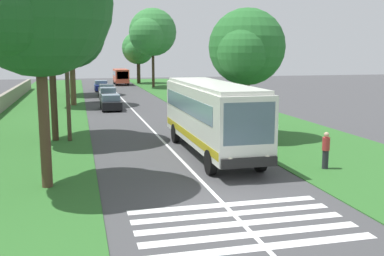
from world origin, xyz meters
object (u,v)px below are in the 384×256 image
(trailing_minibus_0, at_px, (121,75))
(roadside_tree_left_1, at_px, (68,36))
(trailing_car_1, at_px, (108,94))
(pedestrian, at_px, (326,150))
(roadside_tree_left_3, at_px, (70,41))
(roadside_tree_right_1, at_px, (151,34))
(coach_bus, at_px, (211,113))
(roadside_tree_right_0, at_px, (137,49))
(roadside_tree_right_3, at_px, (245,49))
(utility_pole, at_px, (67,78))
(roadside_tree_left_0, at_px, (35,6))
(roadside_tree_left_2, at_px, (47,11))
(trailing_car_3, at_px, (101,86))
(trailing_car_0, at_px, (111,103))
(trailing_car_2, at_px, (106,91))

(trailing_minibus_0, xyz_separation_m, roadside_tree_left_1, (-27.88, 7.49, 5.25))
(trailing_car_1, height_order, pedestrian, pedestrian)
(roadside_tree_left_1, xyz_separation_m, pedestrian, (-28.67, -11.52, -5.88))
(roadside_tree_left_3, height_order, roadside_tree_right_1, roadside_tree_right_1)
(trailing_car_1, relative_size, pedestrian, 2.54)
(coach_bus, xyz_separation_m, trailing_car_1, (28.38, 3.47, -1.48))
(roadside_tree_right_0, relative_size, roadside_tree_right_3, 1.09)
(utility_pole, relative_size, pedestrian, 4.23)
(roadside_tree_left_0, bearing_deg, roadside_tree_left_3, -0.94)
(roadside_tree_left_2, relative_size, roadside_tree_left_3, 1.10)
(trailing_car_1, height_order, trailing_car_3, same)
(trailing_car_1, height_order, roadside_tree_left_2, roadside_tree_left_2)
(roadside_tree_right_1, bearing_deg, trailing_car_1, 156.26)
(trailing_car_0, relative_size, roadside_tree_right_1, 0.37)
(trailing_car_3, bearing_deg, trailing_car_2, -178.14)
(trailing_car_0, relative_size, trailing_minibus_0, 0.72)
(roadside_tree_left_1, bearing_deg, utility_pole, -179.63)
(roadside_tree_left_0, xyz_separation_m, roadside_tree_right_1, (49.87, -12.20, 0.92))
(roadside_tree_left_1, xyz_separation_m, roadside_tree_right_0, (30.48, -10.60, -1.02))
(roadside_tree_right_3, bearing_deg, trailing_car_1, 15.28)
(trailing_car_2, bearing_deg, pedestrian, -168.84)
(roadside_tree_left_1, bearing_deg, roadside_tree_right_0, -19.17)
(pedestrian, bearing_deg, trailing_car_0, 18.09)
(trailing_car_1, distance_m, roadside_tree_right_3, 25.90)
(roadside_tree_right_3, relative_size, pedestrian, 4.66)
(trailing_car_2, distance_m, trailing_minibus_0, 18.92)
(roadside_tree_left_3, distance_m, roadside_tree_right_3, 33.50)
(roadside_tree_right_3, bearing_deg, roadside_tree_left_0, 125.36)
(utility_pole, bearing_deg, trailing_car_0, -13.30)
(trailing_car_3, bearing_deg, roadside_tree_right_1, -60.13)
(roadside_tree_right_3, bearing_deg, trailing_car_2, 12.40)
(roadside_tree_left_1, bearing_deg, roadside_tree_left_2, 177.35)
(roadside_tree_left_1, distance_m, roadside_tree_left_3, 11.23)
(coach_bus, xyz_separation_m, trailing_car_0, (19.97, 3.77, -1.48))
(trailing_car_0, height_order, trailing_minibus_0, trailing_minibus_0)
(trailing_minibus_0, relative_size, roadside_tree_right_3, 0.76)
(coach_bus, distance_m, trailing_car_2, 33.83)
(trailing_minibus_0, relative_size, roadside_tree_left_3, 0.60)
(roadside_tree_left_1, xyz_separation_m, roadside_tree_right_1, (21.34, -11.48, 1.12))
(trailing_car_3, height_order, roadside_tree_right_3, roadside_tree_right_3)
(trailing_car_1, bearing_deg, roadside_tree_left_2, 168.13)
(roadside_tree_left_1, bearing_deg, trailing_car_0, -140.62)
(roadside_tree_left_3, height_order, pedestrian, roadside_tree_left_3)
(roadside_tree_right_3, bearing_deg, roadside_tree_left_3, 18.56)
(trailing_car_0, bearing_deg, roadside_tree_left_0, 169.92)
(roadside_tree_right_3, relative_size, utility_pole, 1.10)
(roadside_tree_left_1, bearing_deg, trailing_car_3, -12.62)
(roadside_tree_left_3, bearing_deg, roadside_tree_left_1, -179.67)
(trailing_car_2, bearing_deg, roadside_tree_left_1, 156.55)
(trailing_car_1, height_order, roadside_tree_left_1, roadside_tree_left_1)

